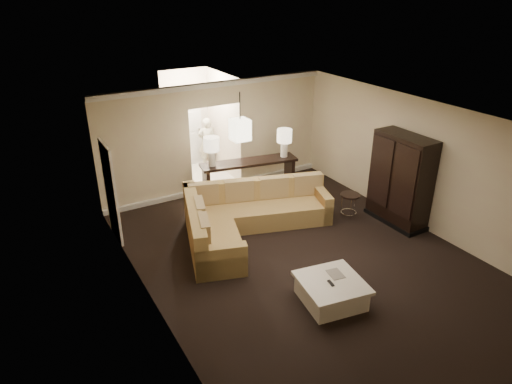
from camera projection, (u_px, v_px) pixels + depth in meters
ground at (307, 261)px, 8.93m from camera, size 8.00×8.00×0.00m
wall_back at (216, 137)px, 11.47m from camera, size 6.00×0.04×2.80m
wall_left at (152, 239)px, 6.97m from camera, size 0.04×8.00×2.80m
wall_right at (425, 166)px, 9.70m from camera, size 0.04×8.00×2.80m
ceiling at (315, 122)px, 7.74m from camera, size 6.00×8.00×0.02m
crown_molding at (215, 85)px, 10.87m from camera, size 6.00×0.10×0.12m
baseboard at (219, 187)px, 12.00m from camera, size 6.00×0.10×0.12m
side_door at (111, 192)px, 9.33m from camera, size 0.05×0.90×2.10m
foyer at (195, 128)px, 12.56m from camera, size 1.44×2.02×2.80m
sectional_sofa at (244, 217)px, 9.78m from camera, size 3.79×2.73×0.96m
coffee_table at (331, 291)px, 7.72m from camera, size 1.19×1.19×0.44m
console_table at (249, 175)px, 11.43m from camera, size 2.48×0.98×0.94m
armoire at (400, 182)px, 9.99m from camera, size 0.61×1.42×2.05m
drink_table at (350, 201)px, 10.46m from camera, size 0.45×0.45×0.56m
table_lamp_left at (212, 147)px, 10.78m from camera, size 0.37×0.37×0.72m
table_lamp_right at (284, 138)px, 11.35m from camera, size 0.37×0.37×0.72m
pendant_light at (240, 130)px, 10.22m from camera, size 0.38×0.38×1.09m
person at (207, 140)px, 13.18m from camera, size 0.67×0.54×1.61m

